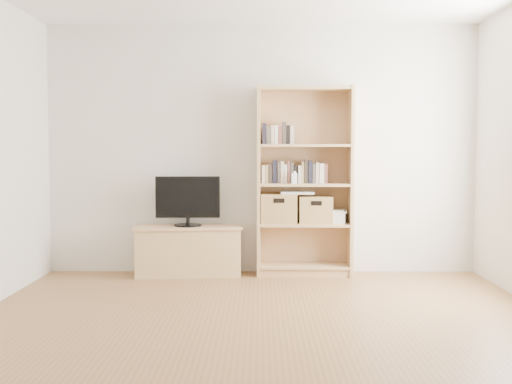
{
  "coord_description": "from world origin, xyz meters",
  "views": [
    {
      "loc": [
        -0.02,
        -4.26,
        1.31
      ],
      "look_at": [
        -0.06,
        1.9,
        0.89
      ],
      "focal_mm": 45.0,
      "sensor_mm": 36.0,
      "label": 1
    }
  ],
  "objects_px": {
    "television": "(188,201)",
    "basket_left": "(279,208)",
    "tv_stand": "(188,252)",
    "laptop": "(298,193)",
    "basket_right": "(316,210)",
    "baby_monitor": "(294,179)",
    "bookshelf": "(305,181)"
  },
  "relations": [
    {
      "from": "bookshelf",
      "to": "basket_right",
      "type": "distance_m",
      "value": 0.32
    },
    {
      "from": "basket_left",
      "to": "tv_stand",
      "type": "bearing_deg",
      "value": -175.55
    },
    {
      "from": "tv_stand",
      "to": "basket_left",
      "type": "xyz_separation_m",
      "value": [
        0.94,
        0.03,
        0.45
      ]
    },
    {
      "from": "laptop",
      "to": "baby_monitor",
      "type": "bearing_deg",
      "value": -110.81
    },
    {
      "from": "baby_monitor",
      "to": "basket_right",
      "type": "height_order",
      "value": "baby_monitor"
    },
    {
      "from": "tv_stand",
      "to": "baby_monitor",
      "type": "xyz_separation_m",
      "value": [
        1.09,
        -0.08,
        0.76
      ]
    },
    {
      "from": "bookshelf",
      "to": "baby_monitor",
      "type": "relative_size",
      "value": 18.55
    },
    {
      "from": "television",
      "to": "basket_left",
      "type": "distance_m",
      "value": 0.95
    },
    {
      "from": "tv_stand",
      "to": "bookshelf",
      "type": "xyz_separation_m",
      "value": [
        1.2,
        0.03,
        0.73
      ]
    },
    {
      "from": "bookshelf",
      "to": "television",
      "type": "xyz_separation_m",
      "value": [
        -1.2,
        -0.03,
        -0.21
      ]
    },
    {
      "from": "baby_monitor",
      "to": "basket_left",
      "type": "bearing_deg",
      "value": 143.58
    },
    {
      "from": "tv_stand",
      "to": "bookshelf",
      "type": "relative_size",
      "value": 0.55
    },
    {
      "from": "bookshelf",
      "to": "basket_right",
      "type": "height_order",
      "value": "bookshelf"
    },
    {
      "from": "basket_right",
      "to": "bookshelf",
      "type": "bearing_deg",
      "value": 179.75
    },
    {
      "from": "tv_stand",
      "to": "basket_left",
      "type": "height_order",
      "value": "basket_left"
    },
    {
      "from": "baby_monitor",
      "to": "tv_stand",
      "type": "bearing_deg",
      "value": 174.86
    },
    {
      "from": "baby_monitor",
      "to": "laptop",
      "type": "bearing_deg",
      "value": 64.54
    },
    {
      "from": "basket_right",
      "to": "tv_stand",
      "type": "bearing_deg",
      "value": -175.57
    },
    {
      "from": "basket_left",
      "to": "laptop",
      "type": "height_order",
      "value": "laptop"
    },
    {
      "from": "basket_right",
      "to": "laptop",
      "type": "distance_m",
      "value": 0.26
    },
    {
      "from": "baby_monitor",
      "to": "laptop",
      "type": "xyz_separation_m",
      "value": [
        0.04,
        0.09,
        -0.15
      ]
    },
    {
      "from": "bookshelf",
      "to": "baby_monitor",
      "type": "height_order",
      "value": "bookshelf"
    },
    {
      "from": "basket_right",
      "to": "laptop",
      "type": "bearing_deg",
      "value": -172.87
    },
    {
      "from": "tv_stand",
      "to": "laptop",
      "type": "bearing_deg",
      "value": -5.56
    },
    {
      "from": "bookshelf",
      "to": "basket_left",
      "type": "distance_m",
      "value": 0.38
    },
    {
      "from": "television",
      "to": "baby_monitor",
      "type": "height_order",
      "value": "baby_monitor"
    },
    {
      "from": "television",
      "to": "basket_left",
      "type": "height_order",
      "value": "television"
    },
    {
      "from": "tv_stand",
      "to": "laptop",
      "type": "xyz_separation_m",
      "value": [
        1.13,
        0.01,
        0.61
      ]
    },
    {
      "from": "laptop",
      "to": "television",
      "type": "bearing_deg",
      "value": -176.0
    },
    {
      "from": "tv_stand",
      "to": "basket_right",
      "type": "xyz_separation_m",
      "value": [
        1.32,
        0.02,
        0.44
      ]
    },
    {
      "from": "baby_monitor",
      "to": "laptop",
      "type": "height_order",
      "value": "baby_monitor"
    },
    {
      "from": "television",
      "to": "basket_right",
      "type": "xyz_separation_m",
      "value": [
        1.32,
        0.02,
        -0.09
      ]
    }
  ]
}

